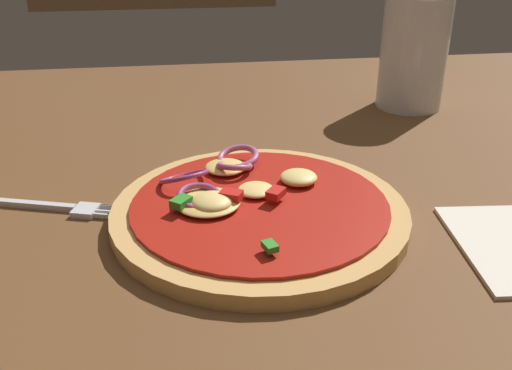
{
  "coord_description": "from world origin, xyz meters",
  "views": [
    {
      "loc": [
        -0.09,
        -0.41,
        0.25
      ],
      "look_at": [
        -0.04,
        -0.01,
        0.05
      ],
      "focal_mm": 40.2,
      "sensor_mm": 36.0,
      "label": 1
    }
  ],
  "objects": [
    {
      "name": "beer_glass",
      "position": [
        0.18,
        0.22,
        0.09
      ],
      "size": [
        0.08,
        0.08,
        0.13
      ],
      "color": "silver",
      "rests_on": "dining_table"
    },
    {
      "name": "pizza",
      "position": [
        -0.04,
        -0.03,
        0.04
      ],
      "size": [
        0.23,
        0.23,
        0.03
      ],
      "color": "tan",
      "rests_on": "dining_table"
    },
    {
      "name": "dining_table",
      "position": [
        0.0,
        0.0,
        0.02
      ],
      "size": [
        1.28,
        0.92,
        0.03
      ],
      "color": "brown",
      "rests_on": "ground"
    },
    {
      "name": "fork",
      "position": [
        -0.2,
        0.01,
        0.04
      ],
      "size": [
        0.16,
        0.06,
        0.01
      ],
      "color": "silver",
      "rests_on": "dining_table"
    }
  ]
}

